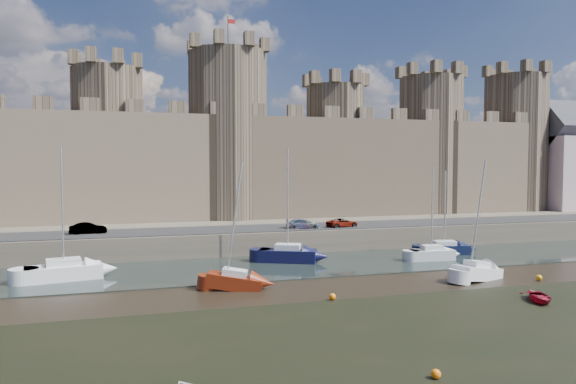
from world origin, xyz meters
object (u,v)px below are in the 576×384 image
at_px(sailboat_3, 444,248).
at_px(car_2, 303,224).
at_px(sailboat_1, 288,254).
at_px(sailboat_2, 432,253).
at_px(sailboat_4, 235,280).
at_px(sailboat_0, 64,271).
at_px(sailboat_5, 477,271).
at_px(car_1, 88,228).
at_px(car_3, 342,223).

bearing_deg(sailboat_3, car_2, 165.42).
bearing_deg(sailboat_1, sailboat_2, 12.33).
relative_size(sailboat_3, sailboat_4, 0.90).
height_order(sailboat_0, sailboat_2, sailboat_0).
xyz_separation_m(sailboat_3, sailboat_5, (-4.39, -11.67, 0.02)).
bearing_deg(sailboat_2, sailboat_3, 44.65).
xyz_separation_m(sailboat_1, sailboat_2, (14.53, -3.16, -0.08)).
relative_size(car_1, sailboat_1, 0.33).
bearing_deg(car_3, sailboat_2, -160.58).
relative_size(sailboat_0, sailboat_1, 1.00).
bearing_deg(sailboat_1, car_2, 84.91).
xyz_separation_m(sailboat_0, sailboat_5, (34.11, -9.52, -0.12)).
bearing_deg(car_3, car_2, 78.62).
xyz_separation_m(car_2, sailboat_3, (14.08, -7.01, -2.35)).
bearing_deg(sailboat_2, sailboat_4, -158.82).
xyz_separation_m(sailboat_2, sailboat_5, (-1.05, -8.86, -0.05)).
distance_m(car_1, sailboat_3, 38.64).
height_order(car_1, sailboat_3, sailboat_3).
distance_m(car_2, sailboat_5, 21.17).
bearing_deg(sailboat_1, sailboat_4, -102.09).
bearing_deg(car_2, car_1, 100.42).
xyz_separation_m(car_3, sailboat_5, (4.84, -18.69, -2.29)).
bearing_deg(car_1, car_2, -98.68).
xyz_separation_m(car_3, sailboat_3, (9.23, -7.02, -2.31)).
height_order(car_1, car_2, car_1).
bearing_deg(sailboat_0, car_1, 74.13).
distance_m(car_3, sailboat_3, 11.83).
height_order(sailboat_4, sailboat_5, sailboat_5).
distance_m(car_3, sailboat_1, 11.13).
xyz_separation_m(sailboat_0, sailboat_3, (38.51, 2.15, -0.14)).
relative_size(car_3, sailboat_1, 0.34).
bearing_deg(car_2, sailboat_5, -137.51).
bearing_deg(car_3, car_1, 74.65).
distance_m(sailboat_0, sailboat_2, 35.17).
height_order(sailboat_0, sailboat_3, sailboat_0).
xyz_separation_m(car_1, car_2, (23.44, -1.91, -0.04)).
distance_m(sailboat_1, sailboat_5, 18.06).
height_order(car_2, sailboat_0, sailboat_0).
distance_m(car_2, sailboat_0, 26.18).
xyz_separation_m(car_2, sailboat_4, (-10.94, -16.25, -2.34)).
bearing_deg(sailboat_5, sailboat_0, 145.94).
height_order(car_3, sailboat_4, sailboat_4).
bearing_deg(sailboat_0, sailboat_4, -38.51).
xyz_separation_m(car_2, sailboat_1, (-3.80, -6.66, -2.21)).
relative_size(car_2, sailboat_2, 0.41).
distance_m(sailboat_3, sailboat_5, 12.47).
distance_m(car_1, sailboat_0, 11.35).
distance_m(car_3, sailboat_2, 11.67).
xyz_separation_m(sailboat_2, sailboat_4, (-21.67, -6.43, -0.05)).
height_order(sailboat_1, sailboat_5, sailboat_1).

